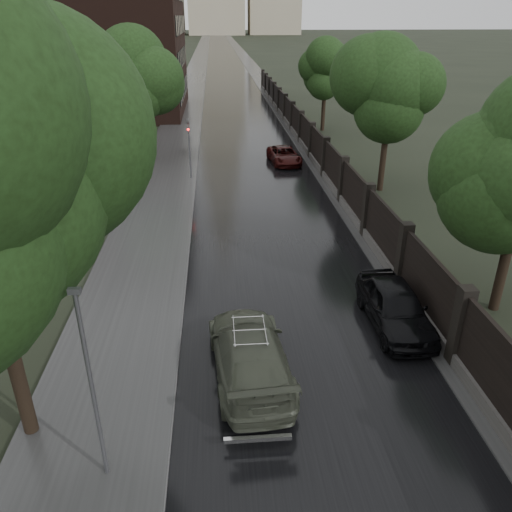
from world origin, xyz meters
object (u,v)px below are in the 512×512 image
object	(u,v)px
traffic_light	(189,144)
car_right_far	(284,155)
tree_left_far	(137,88)
tree_right_c	(325,75)
lamp_post	(92,388)
car_right_near	(395,306)
tree_right_b	(389,108)
volga_sedan	(250,353)

from	to	relation	value
traffic_light	car_right_far	bearing A→B (deg)	28.73
tree_left_far	tree_right_c	world-z (taller)	tree_left_far
lamp_post	traffic_light	bearing A→B (deg)	87.32
tree_right_c	car_right_far	bearing A→B (deg)	-114.35
traffic_light	car_right_far	distance (m)	7.81
tree_left_far	traffic_light	distance (m)	6.84
lamp_post	traffic_light	distance (m)	23.52
lamp_post	traffic_light	size ratio (longest dim) A/B	1.28
lamp_post	car_right_near	size ratio (longest dim) A/B	1.13
tree_left_far	car_right_far	size ratio (longest dim) A/B	1.72
tree_right_c	traffic_light	xyz separation A→B (m)	(-11.80, -15.01, -2.55)
car_right_near	tree_left_far	bearing A→B (deg)	115.61
tree_right_b	volga_sedan	size ratio (longest dim) A/B	1.31
lamp_post	car_right_far	xyz separation A→B (m)	(7.76, 27.15, -2.08)
lamp_post	car_right_near	world-z (taller)	lamp_post
volga_sedan	tree_right_c	bearing A→B (deg)	-109.42
tree_right_c	car_right_near	xyz separation A→B (m)	(-4.10, -32.78, -4.18)
car_right_far	car_right_near	bearing A→B (deg)	-92.46
tree_left_far	volga_sedan	distance (m)	26.18
tree_right_b	tree_right_c	size ratio (longest dim) A/B	1.00
tree_right_c	lamp_post	xyz separation A→B (m)	(-12.90, -38.50, -2.28)
tree_left_far	lamp_post	xyz separation A→B (m)	(2.60, -28.50, -2.57)
volga_sedan	car_right_far	bearing A→B (deg)	-104.52
traffic_light	volga_sedan	xyz separation A→B (m)	(2.50, -20.04, -1.62)
tree_right_c	tree_left_far	bearing A→B (deg)	-147.17
tree_right_b	car_right_far	distance (m)	9.46
tree_right_b	car_right_far	world-z (taller)	tree_right_b
tree_right_b	volga_sedan	distance (m)	19.86
tree_right_c	traffic_light	size ratio (longest dim) A/B	1.75
tree_right_c	tree_right_b	bearing A→B (deg)	-90.00
tree_right_c	lamp_post	world-z (taller)	tree_right_c
lamp_post	car_right_far	distance (m)	28.31
tree_left_far	traffic_light	world-z (taller)	tree_left_far
tree_right_b	car_right_near	bearing A→B (deg)	-105.51
volga_sedan	car_right_near	distance (m)	5.67
tree_right_b	car_right_near	distance (m)	15.89
car_right_near	car_right_far	size ratio (longest dim) A/B	1.05
tree_left_far	car_right_near	size ratio (longest dim) A/B	1.64
traffic_light	car_right_near	distance (m)	19.43
tree_right_b	tree_right_c	distance (m)	18.00
lamp_post	volga_sedan	xyz separation A→B (m)	(3.60, 3.46, -1.89)
tree_right_b	traffic_light	xyz separation A→B (m)	(-11.80, 2.99, -2.55)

